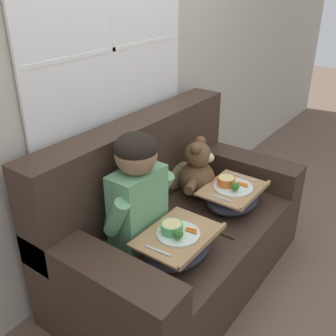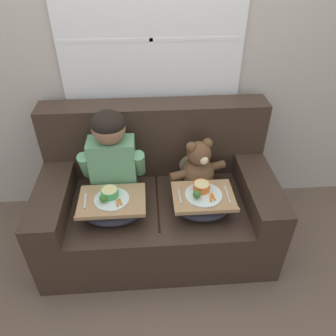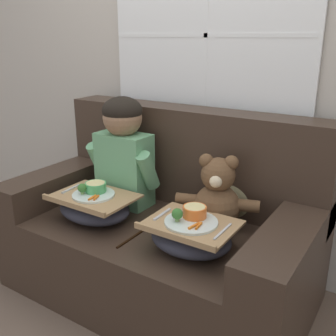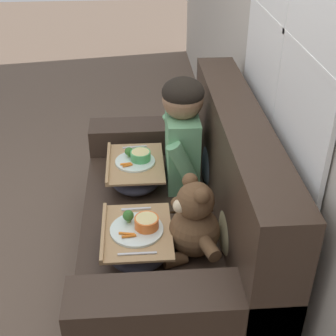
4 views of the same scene
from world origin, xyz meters
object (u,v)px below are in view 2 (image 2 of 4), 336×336
(couch, at_px, (157,199))
(throw_pillow_behind_child, at_px, (115,158))
(throw_pillow_behind_teddy, at_px, (194,155))
(lap_tray_child, at_px, (113,207))
(lap_tray_teddy, at_px, (203,202))
(teddy_bear, at_px, (198,168))
(child_figure, at_px, (111,150))

(couch, xyz_separation_m, throw_pillow_behind_child, (-0.30, 0.20, 0.25))
(throw_pillow_behind_teddy, distance_m, lap_tray_child, 0.75)
(lap_tray_child, xyz_separation_m, lap_tray_teddy, (0.60, 0.00, 0.00))
(teddy_bear, height_order, lap_tray_teddy, teddy_bear)
(throw_pillow_behind_child, height_order, throw_pillow_behind_teddy, throw_pillow_behind_child)
(couch, distance_m, teddy_bear, 0.40)
(couch, distance_m, throw_pillow_behind_teddy, 0.44)
(lap_tray_child, bearing_deg, throw_pillow_behind_child, 89.89)
(couch, relative_size, throw_pillow_behind_child, 4.65)
(throw_pillow_behind_child, bearing_deg, child_figure, -90.00)
(lap_tray_child, relative_size, lap_tray_teddy, 1.07)
(couch, bearing_deg, teddy_bear, 3.10)
(child_figure, distance_m, lap_tray_teddy, 0.71)
(throw_pillow_behind_teddy, height_order, lap_tray_child, throw_pillow_behind_teddy)
(couch, xyz_separation_m, teddy_bear, (0.30, 0.02, 0.26))
(throw_pillow_behind_child, distance_m, lap_tray_teddy, 0.75)
(throw_pillow_behind_teddy, xyz_separation_m, teddy_bear, (0.00, -0.18, 0.01))
(child_figure, bearing_deg, lap_tray_child, -90.18)
(couch, height_order, teddy_bear, couch)
(throw_pillow_behind_child, relative_size, lap_tray_child, 0.81)
(teddy_bear, bearing_deg, throw_pillow_behind_child, 163.00)
(couch, relative_size, child_figure, 2.58)
(throw_pillow_behind_teddy, xyz_separation_m, child_figure, (-0.60, -0.18, 0.19))
(lap_tray_child, height_order, lap_tray_teddy, lap_tray_teddy)
(couch, relative_size, throw_pillow_behind_teddy, 4.81)
(teddy_bear, distance_m, lap_tray_teddy, 0.28)
(teddy_bear, bearing_deg, lap_tray_child, -156.58)
(throw_pillow_behind_child, bearing_deg, couch, -33.73)
(child_figure, relative_size, teddy_bear, 1.49)
(couch, height_order, throw_pillow_behind_teddy, couch)
(lap_tray_child, bearing_deg, teddy_bear, 23.42)
(child_figure, bearing_deg, throw_pillow_behind_child, 90.00)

